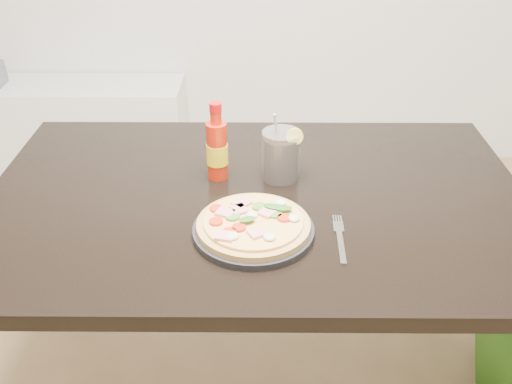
{
  "coord_description": "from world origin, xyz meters",
  "views": [
    {
      "loc": [
        0.3,
        -0.64,
        1.52
      ],
      "look_at": [
        0.29,
        0.49,
        0.83
      ],
      "focal_mm": 40.0,
      "sensor_mm": 36.0,
      "label": 1
    }
  ],
  "objects_px": {
    "fork": "(340,237)",
    "media_console": "(51,130)",
    "plate": "(253,230)",
    "pizza": "(253,223)",
    "dining_table": "(256,221)",
    "cola_cup": "(281,156)",
    "hot_sauce_bottle": "(217,149)"
  },
  "relations": [
    {
      "from": "fork",
      "to": "media_console",
      "type": "height_order",
      "value": "fork"
    },
    {
      "from": "plate",
      "to": "pizza",
      "type": "bearing_deg",
      "value": 121.03
    },
    {
      "from": "media_console",
      "to": "dining_table",
      "type": "bearing_deg",
      "value": -53.3
    },
    {
      "from": "dining_table",
      "to": "cola_cup",
      "type": "relative_size",
      "value": 7.27
    },
    {
      "from": "fork",
      "to": "media_console",
      "type": "distance_m",
      "value": 2.15
    },
    {
      "from": "hot_sauce_bottle",
      "to": "media_console",
      "type": "distance_m",
      "value": 1.79
    },
    {
      "from": "dining_table",
      "to": "pizza",
      "type": "relative_size",
      "value": 5.33
    },
    {
      "from": "hot_sauce_bottle",
      "to": "fork",
      "type": "height_order",
      "value": "hot_sauce_bottle"
    },
    {
      "from": "pizza",
      "to": "media_console",
      "type": "xyz_separation_m",
      "value": [
        -1.08,
        1.63,
        -0.53
      ]
    },
    {
      "from": "hot_sauce_bottle",
      "to": "cola_cup",
      "type": "relative_size",
      "value": 1.12
    },
    {
      "from": "plate",
      "to": "media_console",
      "type": "distance_m",
      "value": 2.02
    },
    {
      "from": "dining_table",
      "to": "plate",
      "type": "relative_size",
      "value": 4.97
    },
    {
      "from": "hot_sauce_bottle",
      "to": "fork",
      "type": "distance_m",
      "value": 0.42
    },
    {
      "from": "plate",
      "to": "hot_sauce_bottle",
      "type": "distance_m",
      "value": 0.29
    },
    {
      "from": "dining_table",
      "to": "hot_sauce_bottle",
      "type": "xyz_separation_m",
      "value": [
        -0.1,
        0.09,
        0.17
      ]
    },
    {
      "from": "dining_table",
      "to": "fork",
      "type": "xyz_separation_m",
      "value": [
        0.19,
        -0.19,
        0.09
      ]
    },
    {
      "from": "pizza",
      "to": "fork",
      "type": "bearing_deg",
      "value": -5.07
    },
    {
      "from": "cola_cup",
      "to": "hot_sauce_bottle",
      "type": "bearing_deg",
      "value": -179.38
    },
    {
      "from": "plate",
      "to": "media_console",
      "type": "bearing_deg",
      "value": 123.54
    },
    {
      "from": "plate",
      "to": "media_console",
      "type": "height_order",
      "value": "plate"
    },
    {
      "from": "plate",
      "to": "fork",
      "type": "relative_size",
      "value": 1.49
    },
    {
      "from": "pizza",
      "to": "media_console",
      "type": "distance_m",
      "value": 2.03
    },
    {
      "from": "dining_table",
      "to": "cola_cup",
      "type": "distance_m",
      "value": 0.18
    },
    {
      "from": "pizza",
      "to": "cola_cup",
      "type": "distance_m",
      "value": 0.28
    },
    {
      "from": "cola_cup",
      "to": "media_console",
      "type": "height_order",
      "value": "cola_cup"
    },
    {
      "from": "pizza",
      "to": "hot_sauce_bottle",
      "type": "bearing_deg",
      "value": 110.58
    },
    {
      "from": "plate",
      "to": "media_console",
      "type": "relative_size",
      "value": 0.2
    },
    {
      "from": "dining_table",
      "to": "media_console",
      "type": "distance_m",
      "value": 1.87
    },
    {
      "from": "plate",
      "to": "pizza",
      "type": "relative_size",
      "value": 1.07
    },
    {
      "from": "dining_table",
      "to": "media_console",
      "type": "height_order",
      "value": "dining_table"
    },
    {
      "from": "hot_sauce_bottle",
      "to": "media_console",
      "type": "xyz_separation_m",
      "value": [
        -0.98,
        1.37,
        -0.59
      ]
    },
    {
      "from": "hot_sauce_bottle",
      "to": "media_console",
      "type": "height_order",
      "value": "hot_sauce_bottle"
    }
  ]
}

